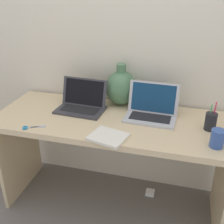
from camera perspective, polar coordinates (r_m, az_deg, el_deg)
ground_plane at (r=2.34m, az=0.00°, el=-18.00°), size 6.00×6.00×0.00m
back_wall at (r=2.08m, az=2.65°, el=14.17°), size 4.40×0.04×2.40m
desk at (r=1.97m, az=0.00°, el=-5.37°), size 1.62×0.64×0.75m
laptop_left at (r=2.03m, az=-6.12°, el=2.10°), size 0.35×0.25×0.21m
laptop_right at (r=1.92m, az=8.12°, el=0.71°), size 0.35×0.24×0.23m
green_vase at (r=2.07m, az=1.86°, el=5.04°), size 0.23×0.23×0.31m
notebook_stack at (r=1.67m, az=-0.79°, el=-5.08°), size 0.25×0.23×0.02m
coffee_mug at (r=1.67m, az=20.86°, el=-5.11°), size 0.12×0.08×0.11m
pen_cup at (r=1.84m, az=19.55°, el=-1.82°), size 0.07×0.07×0.19m
scissors at (r=1.86m, az=-16.48°, el=-3.05°), size 0.14×0.10×0.01m
power_brick at (r=2.42m, az=7.80°, el=-16.03°), size 0.07×0.07×0.03m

